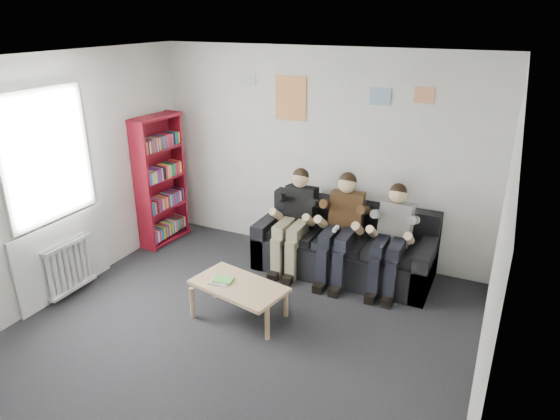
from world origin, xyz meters
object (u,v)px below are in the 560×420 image
person_left (294,221)px  person_right (391,240)px  coffee_table (239,288)px  bookshelf (161,180)px  person_middle (341,229)px  sofa (345,249)px

person_left → person_right: size_ratio=1.02×
person_left → coffee_table: bearing=-94.0°
bookshelf → person_left: 2.04m
coffee_table → person_left: 1.32m
person_right → coffee_table: bearing=-132.9°
person_middle → person_right: person_middle is taller
coffee_table → person_middle: 1.49m
bookshelf → person_middle: size_ratio=1.37×
sofa → person_right: bearing=-17.9°
sofa → coffee_table: sofa is taller
sofa → person_middle: bearing=-90.0°
person_left → person_right: (1.21, 0.00, -0.01)m
person_middle → person_right: 0.61m
sofa → person_middle: size_ratio=1.66×
person_left → person_middle: size_ratio=0.98×
coffee_table → person_left: bearing=86.6°
bookshelf → person_right: 3.24m
coffee_table → person_middle: (0.68, 1.29, 0.30)m
sofa → coffee_table: size_ratio=2.18×
coffee_table → person_middle: person_middle is taller
coffee_table → person_right: 1.84m
sofa → coffee_table: 1.63m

